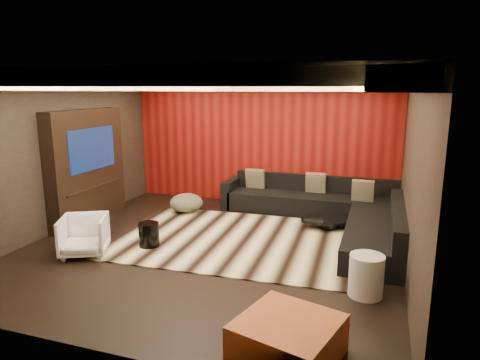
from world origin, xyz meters
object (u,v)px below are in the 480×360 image
(orange_ottoman, at_px, (288,339))
(coffee_table, at_px, (329,223))
(drum_stool, at_px, (149,234))
(sectional_sofa, at_px, (331,212))
(white_side_table, at_px, (366,276))
(armchair, at_px, (84,236))

(orange_ottoman, bearing_deg, coffee_table, 91.44)
(drum_stool, xyz_separation_m, orange_ottoman, (2.83, -2.20, -0.02))
(sectional_sofa, bearing_deg, orange_ottoman, -88.72)
(coffee_table, height_order, orange_ottoman, orange_ottoman)
(orange_ottoman, height_order, sectional_sofa, sectional_sofa)
(coffee_table, xyz_separation_m, orange_ottoman, (0.10, -4.13, 0.09))
(coffee_table, xyz_separation_m, white_side_table, (0.77, -2.54, 0.16))
(armchair, relative_size, sectional_sofa, 0.19)
(armchair, bearing_deg, drum_stool, 12.10)
(white_side_table, xyz_separation_m, orange_ottoman, (-0.67, -1.59, -0.07))
(sectional_sofa, bearing_deg, white_side_table, -74.58)
(orange_ottoman, bearing_deg, armchair, 156.37)
(coffee_table, height_order, white_side_table, white_side_table)
(armchair, xyz_separation_m, sectional_sofa, (3.53, 2.78, -0.06))
(orange_ottoman, bearing_deg, drum_stool, 142.07)
(armchair, distance_m, sectional_sofa, 4.49)
(coffee_table, height_order, drum_stool, drum_stool)
(drum_stool, height_order, orange_ottoman, drum_stool)
(coffee_table, bearing_deg, sectional_sofa, 88.42)
(orange_ottoman, xyz_separation_m, sectional_sofa, (-0.10, 4.36, 0.06))
(armchair, bearing_deg, coffee_table, 10.18)
(coffee_table, relative_size, white_side_table, 1.97)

